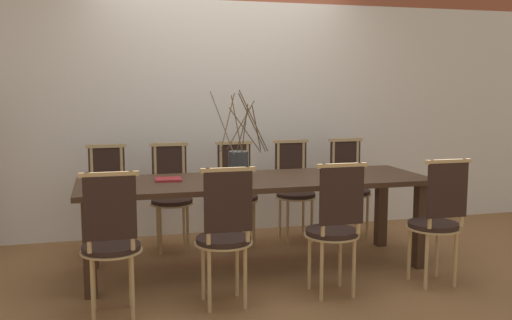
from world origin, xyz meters
TOP-DOWN VIEW (x-y plane):
  - ground_plane at (0.00, 0.00)m, footprint 16.00×16.00m
  - wall_rear at (0.00, 1.26)m, footprint 12.00×0.06m
  - dining_table at (0.00, 0.00)m, footprint 2.78×0.89m
  - chair_near_leftend at (-1.14, -0.75)m, footprint 0.39×0.39m
  - chair_near_left at (-0.41, -0.75)m, footprint 0.39×0.39m
  - chair_near_center at (0.37, -0.75)m, footprint 0.39×0.39m
  - chair_near_right at (1.17, -0.75)m, footprint 0.39×0.39m
  - chair_far_leftend at (-1.15, 0.75)m, footprint 0.39×0.39m
  - chair_far_left at (-0.59, 0.75)m, footprint 0.39×0.39m
  - chair_far_center at (0.01, 0.75)m, footprint 0.39×0.39m
  - chair_far_right at (0.58, 0.75)m, footprint 0.39×0.39m
  - chair_far_rightend at (1.15, 0.75)m, footprint 0.39×0.39m
  - vase_centerpiece at (-0.13, 0.05)m, footprint 0.45×0.39m
  - book_stack at (-0.69, 0.09)m, footprint 0.21×0.20m

SIDE VIEW (x-z plane):
  - ground_plane at x=0.00m, z-range 0.00..0.00m
  - chair_near_leftend at x=-1.14m, z-range 0.04..0.99m
  - chair_near_left at x=-0.41m, z-range 0.04..0.99m
  - chair_near_center at x=0.37m, z-range 0.04..0.99m
  - chair_near_right at x=1.17m, z-range 0.04..0.99m
  - chair_far_leftend at x=-1.15m, z-range 0.04..0.99m
  - chair_far_left at x=-0.59m, z-range 0.04..0.99m
  - chair_far_center at x=0.01m, z-range 0.04..0.99m
  - chair_far_right at x=0.58m, z-range 0.04..0.99m
  - chair_far_rightend at x=1.15m, z-range 0.04..0.99m
  - dining_table at x=0.00m, z-range 0.28..1.01m
  - book_stack at x=-0.69m, z-range 0.73..0.75m
  - vase_centerpiece at x=-0.13m, z-range 0.51..1.21m
  - wall_rear at x=0.00m, z-range 0.00..3.20m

